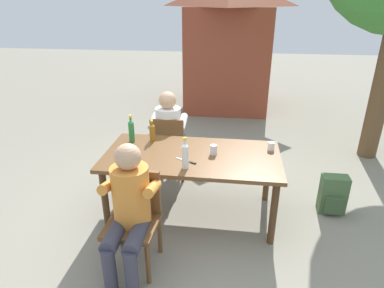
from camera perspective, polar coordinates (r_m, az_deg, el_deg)
The scene contains 14 objects.
ground_plane at distance 3.87m, azimuth 0.00°, elevation -11.65°, with size 24.00×24.00×0.00m, color gray.
dining_table at distance 3.53m, azimuth 0.00°, elevation -2.97°, with size 1.84×0.95×0.73m.
chair_far_left at distance 4.35m, azimuth -4.00°, elevation -0.02°, with size 0.46×0.46×0.87m.
chair_near_left at distance 3.05m, azimuth -9.83°, elevation -11.77°, with size 0.46×0.46×0.87m.
person_in_white_shirt at distance 4.39m, azimuth -3.84°, elevation 2.55°, with size 0.47×0.62×1.18m.
person_in_plaid_shirt at distance 2.87m, azimuth -10.76°, elevation -10.30°, with size 0.47×0.62×1.18m.
bottle_clear at distance 3.16m, azimuth -1.18°, elevation -1.91°, with size 0.06×0.06×0.32m.
bottle_amber at distance 3.82m, azimuth -6.80°, elevation 2.09°, with size 0.06×0.06×0.25m.
bottle_green at distance 3.81m, azimuth -10.32°, elevation 2.31°, with size 0.06×0.06×0.32m.
cup_glass at distance 3.48m, azimuth 3.70°, elevation -0.98°, with size 0.07×0.07×0.10m, color silver.
cup_white at distance 3.68m, azimuth 13.37°, elevation -0.36°, with size 0.07×0.07×0.09m, color white.
table_knife at distance 3.34m, azimuth -0.78°, elevation -2.95°, with size 0.22×0.13×0.01m.
backpack_by_near_side at distance 4.09m, azimuth 22.98°, elevation -8.06°, with size 0.29×0.22×0.45m.
brick_kiosk at distance 7.33m, azimuth 6.22°, elevation 16.95°, with size 1.93×1.94×2.63m.
Camera 1 is at (0.42, -3.12, 2.25)m, focal length 31.20 mm.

